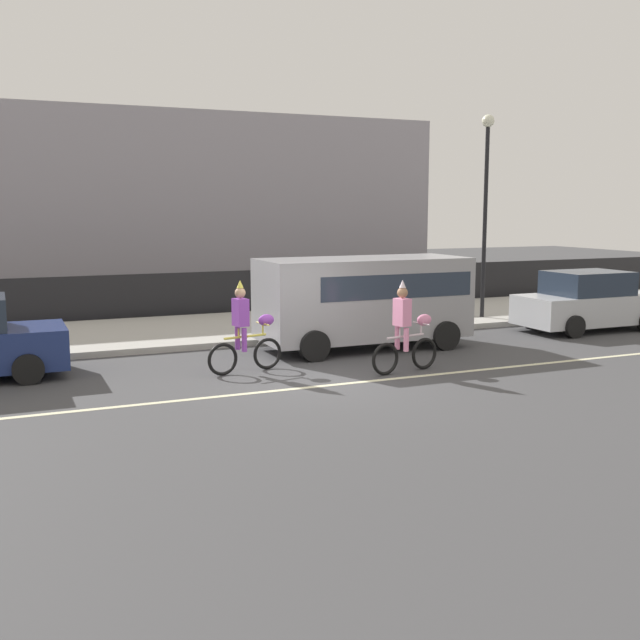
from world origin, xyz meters
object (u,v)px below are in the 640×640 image
parked_car_silver (588,302)px  street_lamp_post (486,186)px  parked_van_grey (366,295)px  pedestrian_onlooker (332,293)px  parade_cyclist_pink (406,332)px  parade_cyclist_purple (246,332)px

parked_car_silver → street_lamp_post: (-1.78, 2.44, 3.21)m
parked_van_grey → pedestrian_onlooker: parked_van_grey is taller
pedestrian_onlooker → parade_cyclist_pink: bearing=-99.1°
parade_cyclist_purple → pedestrian_onlooker: 6.00m
parade_cyclist_pink → parked_van_grey: (0.46, 2.74, 0.44)m
parked_car_silver → pedestrian_onlooker: pedestrian_onlooker is taller
street_lamp_post → pedestrian_onlooker: size_ratio=3.62×
parked_van_grey → pedestrian_onlooker: bearing=81.4°
parked_van_grey → parked_car_silver: 6.88m
parade_cyclist_purple → parked_car_silver: size_ratio=0.47×
parade_cyclist_pink → pedestrian_onlooker: parade_cyclist_pink is taller
street_lamp_post → pedestrian_onlooker: (-4.62, 0.67, -2.97)m
parade_cyclist_pink → parked_car_silver: size_ratio=0.47×
parade_cyclist_purple → parade_cyclist_pink: size_ratio=1.00×
pedestrian_onlooker → parade_cyclist_purple: bearing=-131.3°
parade_cyclist_pink → parked_van_grey: 2.81m
parked_van_grey → pedestrian_onlooker: size_ratio=3.09×
street_lamp_post → parked_van_grey: bearing=-154.8°
pedestrian_onlooker → street_lamp_post: bearing=-8.2°
street_lamp_post → parked_car_silver: bearing=-53.8°
parade_cyclist_purple → parked_van_grey: (3.50, 1.46, 0.44)m
parked_van_grey → pedestrian_onlooker: 3.10m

